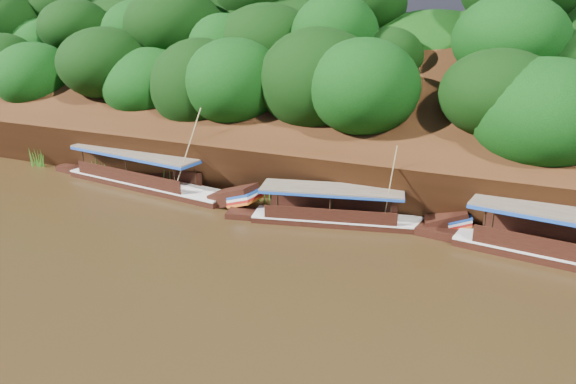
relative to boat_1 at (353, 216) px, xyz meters
name	(u,v)px	position (x,y,z in m)	size (l,w,h in m)	color
ground	(299,280)	(-0.15, -7.88, -0.50)	(160.00, 160.00, 0.00)	black
riverbank	(409,140)	(-0.16, 14.85, 1.39)	(120.00, 30.06, 19.40)	#311A0B
boat_1	(353,216)	(0.00, 0.00, 0.00)	(12.83, 4.79, 5.55)	black
boat_2	(156,181)	(-14.84, 0.50, 0.08)	(16.45, 4.04, 6.60)	black
reeds	(312,194)	(-3.39, 1.74, 0.40)	(49.41, 2.52, 2.08)	#346F1B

